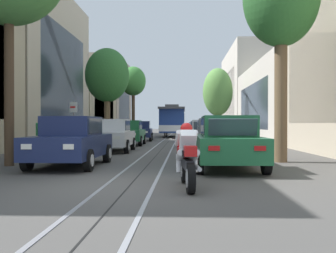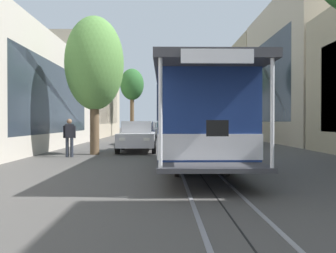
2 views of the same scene
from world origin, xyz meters
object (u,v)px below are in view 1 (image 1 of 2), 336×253
at_px(parked_car_silver_fifth_right, 198,130).
at_px(pedestrian_on_right_pavement, 225,128).
at_px(parked_car_green_mid_left, 129,133).
at_px(street_tree_kerb_right_second, 218,93).
at_px(street_tree_kerb_right_near, 281,0).
at_px(pedestrian_crossing_far, 42,133).
at_px(pedestrian_on_left_pavement, 98,129).
at_px(parked_car_green_near_right, 227,142).
at_px(parked_car_grey_second_right, 215,137).
at_px(parked_car_white_second_left, 112,135).
at_px(street_sign_post, 74,120).
at_px(parked_car_navy_fourth_right, 202,131).
at_px(street_tree_kerb_left_mid, 133,82).
at_px(motorcycle_with_rider, 187,157).
at_px(parked_car_navy_near_left, 72,141).
at_px(street_tree_kerb_left_second, 107,76).
at_px(parked_car_navy_fourth_left, 140,131).
at_px(cable_car_trolley, 173,121).
at_px(parked_car_white_mid_right, 205,133).

distance_m(parked_car_silver_fifth_right, pedestrian_on_right_pavement, 4.01).
xyz_separation_m(parked_car_green_mid_left, street_tree_kerb_right_second, (6.67, 11.46, 3.47)).
height_order(street_tree_kerb_right_near, pedestrian_crossing_far, street_tree_kerb_right_near).
bearing_deg(street_tree_kerb_right_second, pedestrian_on_left_pavement, -145.24).
xyz_separation_m(parked_car_green_near_right, pedestrian_on_right_pavement, (2.69, 25.94, 0.15)).
distance_m(parked_car_grey_second_right, pedestrian_on_left_pavement, 14.86).
relative_size(parked_car_white_second_left, street_sign_post, 1.80).
distance_m(street_tree_kerb_right_near, pedestrian_crossing_far, 10.89).
distance_m(parked_car_green_mid_left, parked_car_navy_fourth_right, 6.36).
relative_size(parked_car_navy_fourth_right, street_tree_kerb_left_mid, 0.57).
xyz_separation_m(motorcycle_with_rider, pedestrian_on_left_pavement, (-6.60, 21.52, 0.32)).
distance_m(motorcycle_with_rider, pedestrian_crossing_far, 10.30).
distance_m(parked_car_navy_near_left, parked_car_grey_second_right, 6.92).
relative_size(parked_car_green_near_right, parked_car_grey_second_right, 1.00).
height_order(street_tree_kerb_right_near, pedestrian_on_left_pavement, street_tree_kerb_right_near).
bearing_deg(pedestrian_crossing_far, street_tree_kerb_left_second, 86.56).
height_order(parked_car_grey_second_right, motorcycle_with_rider, parked_car_grey_second_right).
distance_m(parked_car_silver_fifth_right, street_tree_kerb_right_second, 4.30).
height_order(parked_car_silver_fifth_right, street_sign_post, street_sign_post).
relative_size(parked_car_navy_fourth_right, pedestrian_on_right_pavement, 2.62).
height_order(parked_car_grey_second_right, street_tree_kerb_left_mid, street_tree_kerb_left_mid).
bearing_deg(parked_car_green_mid_left, parked_car_green_near_right, -69.96).
bearing_deg(pedestrian_on_left_pavement, parked_car_navy_near_left, -80.31).
distance_m(parked_car_silver_fifth_right, street_tree_kerb_left_mid, 12.13).
xyz_separation_m(parked_car_green_mid_left, street_tree_kerb_left_mid, (-2.09, 18.34, 5.22)).
bearing_deg(pedestrian_on_right_pavement, street_sign_post, -115.11).
bearing_deg(parked_car_white_second_left, parked_car_navy_fourth_left, 90.06).
bearing_deg(parked_car_navy_near_left, parked_car_navy_fourth_left, 89.88).
height_order(parked_car_white_second_left, street_tree_kerb_right_second, street_tree_kerb_right_second).
bearing_deg(parked_car_navy_fourth_left, cable_car_trolley, 76.12).
height_order(cable_car_trolley, motorcycle_with_rider, cable_car_trolley).
bearing_deg(pedestrian_on_right_pavement, street_tree_kerb_right_near, -91.39).
xyz_separation_m(parked_car_green_mid_left, pedestrian_on_left_pavement, (-3.01, 4.75, 0.17)).
distance_m(street_tree_kerb_left_mid, pedestrian_crossing_far, 27.31).
distance_m(parked_car_navy_near_left, parked_car_green_near_right, 4.89).
distance_m(cable_car_trolley, motorcycle_with_rider, 32.95).
height_order(parked_car_green_near_right, pedestrian_crossing_far, pedestrian_crossing_far).
relative_size(parked_car_white_second_left, street_tree_kerb_left_second, 0.66).
bearing_deg(parked_car_white_second_left, street_tree_kerb_right_near, -36.36).
distance_m(parked_car_green_mid_left, cable_car_trolley, 16.33).
relative_size(cable_car_trolley, pedestrian_on_right_pavement, 5.45).
bearing_deg(parked_car_navy_near_left, parked_car_white_mid_right, 65.32).
height_order(parked_car_navy_fourth_left, parked_car_navy_fourth_right, same).
bearing_deg(parked_car_grey_second_right, parked_car_white_mid_right, 91.27).
distance_m(parked_car_navy_near_left, street_tree_kerb_left_mid, 31.52).
bearing_deg(street_tree_kerb_left_mid, pedestrian_crossing_far, -90.92).
height_order(parked_car_silver_fifth_right, pedestrian_on_right_pavement, pedestrian_on_right_pavement).
relative_size(parked_car_green_near_right, pedestrian_on_left_pavement, 2.55).
height_order(parked_car_green_mid_left, cable_car_trolley, cable_car_trolley).
height_order(pedestrian_crossing_far, street_sign_post, street_sign_post).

